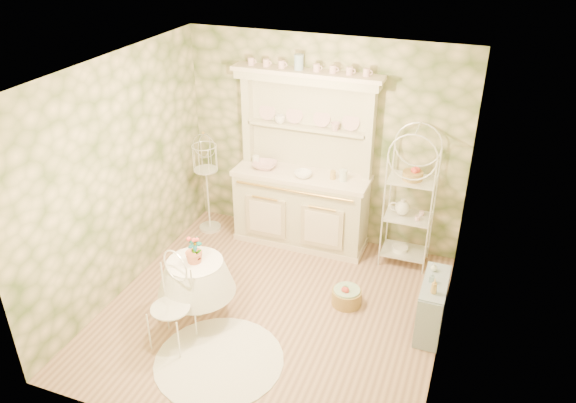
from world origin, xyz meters
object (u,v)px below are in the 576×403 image
(cafe_chair, at_px, (171,311))
(side_shelf, at_px, (432,305))
(floor_basket, at_px, (347,296))
(round_table, at_px, (197,291))
(kitchen_dresser, at_px, (302,164))
(birdcage_stand, at_px, (207,184))
(bakers_rack, at_px, (410,199))

(cafe_chair, bearing_deg, side_shelf, 44.50)
(floor_basket, bearing_deg, round_table, -152.33)
(kitchen_dresser, height_order, birdcage_stand, kitchen_dresser)
(bakers_rack, xyz_separation_m, floor_basket, (-0.45, -1.09, -0.79))
(round_table, xyz_separation_m, floor_basket, (1.47, 0.77, -0.22))
(side_shelf, xyz_separation_m, cafe_chair, (-2.45, -1.15, 0.10))
(cafe_chair, bearing_deg, bakers_rack, 69.41)
(bakers_rack, relative_size, birdcage_stand, 1.29)
(round_table, height_order, cafe_chair, cafe_chair)
(round_table, xyz_separation_m, cafe_chair, (-0.03, -0.48, 0.09))
(bakers_rack, bearing_deg, side_shelf, -68.22)
(side_shelf, relative_size, cafe_chair, 0.89)
(cafe_chair, height_order, floor_basket, cafe_chair)
(kitchen_dresser, bearing_deg, floor_basket, -49.28)
(cafe_chair, distance_m, floor_basket, 1.98)
(bakers_rack, bearing_deg, birdcage_stand, -177.95)
(cafe_chair, xyz_separation_m, birdcage_stand, (-0.73, 2.20, 0.28))
(bakers_rack, height_order, side_shelf, bakers_rack)
(side_shelf, distance_m, round_table, 2.51)
(side_shelf, bearing_deg, round_table, -169.26)
(side_shelf, bearing_deg, cafe_chair, -159.66)
(side_shelf, relative_size, floor_basket, 2.15)
(bakers_rack, height_order, floor_basket, bakers_rack)
(kitchen_dresser, bearing_deg, bakers_rack, 0.03)
(kitchen_dresser, relative_size, cafe_chair, 2.75)
(kitchen_dresser, height_order, bakers_rack, kitchen_dresser)
(bakers_rack, bearing_deg, round_table, -136.86)
(round_table, bearing_deg, floor_basket, 27.67)
(bakers_rack, height_order, cafe_chair, bakers_rack)
(cafe_chair, height_order, birdcage_stand, birdcage_stand)
(round_table, xyz_separation_m, birdcage_stand, (-0.76, 1.72, 0.37))
(side_shelf, bearing_deg, bakers_rack, 107.86)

